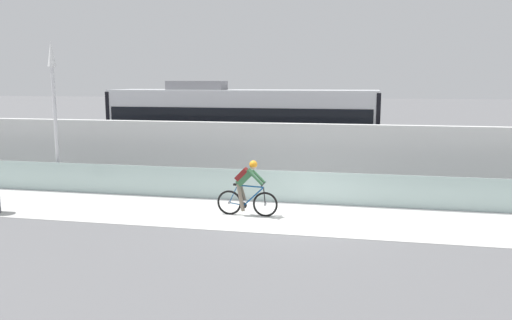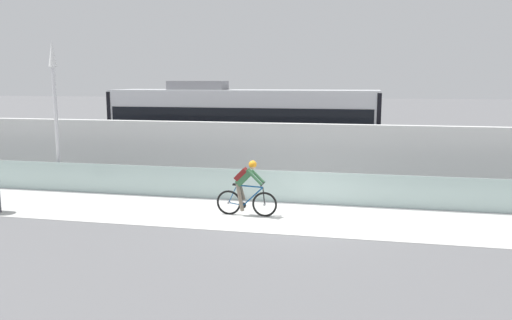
# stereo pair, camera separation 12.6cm
# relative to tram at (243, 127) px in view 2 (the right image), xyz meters

# --- Properties ---
(ground_plane) EXTENTS (200.00, 200.00, 0.00)m
(ground_plane) POSITION_rel_tram_xyz_m (3.00, -6.85, -1.89)
(ground_plane) COLOR slate
(bike_path_deck) EXTENTS (32.00, 3.20, 0.01)m
(bike_path_deck) POSITION_rel_tram_xyz_m (3.00, -6.85, -1.89)
(bike_path_deck) COLOR silver
(bike_path_deck) RESTS_ON ground
(glass_parapet) EXTENTS (32.00, 0.05, 1.01)m
(glass_parapet) POSITION_rel_tram_xyz_m (3.00, -5.00, -1.39)
(glass_parapet) COLOR #ADC6C1
(glass_parapet) RESTS_ON ground
(concrete_barrier_wall) EXTENTS (32.00, 0.36, 2.37)m
(concrete_barrier_wall) POSITION_rel_tram_xyz_m (3.00, -3.20, -0.71)
(concrete_barrier_wall) COLOR silver
(concrete_barrier_wall) RESTS_ON ground
(tram_rail_near) EXTENTS (32.00, 0.08, 0.01)m
(tram_rail_near) POSITION_rel_tram_xyz_m (3.00, -0.72, -1.89)
(tram_rail_near) COLOR #595654
(tram_rail_near) RESTS_ON ground
(tram_rail_far) EXTENTS (32.00, 0.08, 0.01)m
(tram_rail_far) POSITION_rel_tram_xyz_m (3.00, 0.72, -1.89)
(tram_rail_far) COLOR #595654
(tram_rail_far) RESTS_ON ground
(tram) EXTENTS (11.06, 2.54, 3.81)m
(tram) POSITION_rel_tram_xyz_m (0.00, 0.00, 0.00)
(tram) COLOR silver
(tram) RESTS_ON ground
(cyclist_on_bike) EXTENTS (1.77, 0.58, 1.61)m
(cyclist_on_bike) POSITION_rel_tram_xyz_m (1.74, -6.85, -1.09)
(cyclist_on_bike) COLOR black
(cyclist_on_bike) RESTS_ON ground
(lamp_post_antenna) EXTENTS (0.28, 0.28, 5.20)m
(lamp_post_antenna) POSITION_rel_tram_xyz_m (-5.60, -4.70, 1.40)
(lamp_post_antenna) COLOR gray
(lamp_post_antenna) RESTS_ON ground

